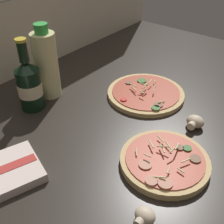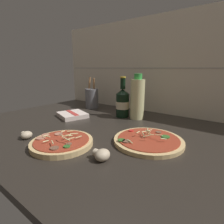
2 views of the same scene
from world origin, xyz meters
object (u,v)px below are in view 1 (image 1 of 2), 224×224
at_px(beer_bottle, 29,85).
at_px(mushroom_right, 144,216).
at_px(mushroom_left, 195,122).
at_px(pizza_near, 165,161).
at_px(oil_bottle, 46,64).
at_px(dish_towel, 6,172).
at_px(pizza_far, 146,93).

height_order(beer_bottle, mushroom_right, beer_bottle).
xyz_separation_m(mushroom_left, mushroom_right, (-0.35, -0.05, -0.00)).
height_order(beer_bottle, mushroom_left, beer_bottle).
bearing_deg(pizza_near, mushroom_left, 2.22).
bearing_deg(pizza_near, oil_bottle, 84.75).
distance_m(beer_bottle, dish_towel, 0.30).
bearing_deg(oil_bottle, mushroom_right, -111.75).
relative_size(pizza_near, mushroom_right, 4.79).
bearing_deg(mushroom_left, dish_towel, 149.32).
bearing_deg(dish_towel, pizza_far, -7.13).
distance_m(beer_bottle, mushroom_right, 0.53).
xyz_separation_m(oil_bottle, dish_towel, (-0.31, -0.20, -0.10)).
bearing_deg(mushroom_right, oil_bottle, 68.25).
distance_m(oil_bottle, dish_towel, 0.38).
xyz_separation_m(beer_bottle, mushroom_right, (-0.12, -0.51, -0.07)).
height_order(pizza_near, mushroom_left, pizza_near).
height_order(oil_bottle, mushroom_right, oil_bottle).
relative_size(pizza_near, mushroom_left, 4.13).
relative_size(pizza_far, dish_towel, 1.36).
bearing_deg(pizza_far, beer_bottle, 139.04).
distance_m(pizza_near, dish_towel, 0.39).
height_order(oil_bottle, mushroom_left, oil_bottle).
height_order(pizza_far, oil_bottle, oil_bottle).
xyz_separation_m(pizza_near, beer_bottle, (-0.04, 0.46, 0.07)).
height_order(pizza_near, beer_bottle, beer_bottle).
xyz_separation_m(beer_bottle, mushroom_left, (0.23, -0.45, -0.07)).
bearing_deg(oil_bottle, beer_bottle, -170.04).
height_order(pizza_near, oil_bottle, oil_bottle).
relative_size(oil_bottle, mushroom_right, 5.27).
distance_m(pizza_far, oil_bottle, 0.34).
xyz_separation_m(pizza_far, mushroom_left, (-0.06, -0.21, 0.01)).
bearing_deg(oil_bottle, pizza_near, -95.25).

